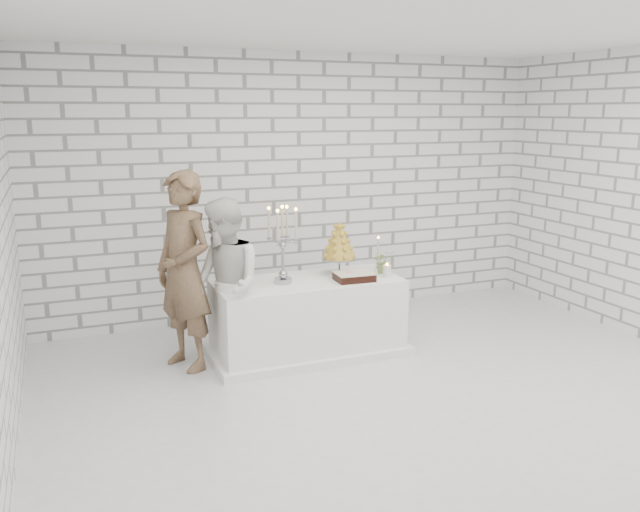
{
  "coord_description": "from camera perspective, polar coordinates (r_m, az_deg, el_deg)",
  "views": [
    {
      "loc": [
        -2.6,
        -4.55,
        2.35
      ],
      "look_at": [
        -0.4,
        0.86,
        1.05
      ],
      "focal_mm": 36.67,
      "sensor_mm": 36.0,
      "label": 1
    }
  ],
  "objects": [
    {
      "name": "wall_back",
      "position": [
        7.56,
        -1.84,
        6.09
      ],
      "size": [
        6.0,
        0.01,
        3.0
      ],
      "primitive_type": "cube",
      "color": "white",
      "rests_on": "ground"
    },
    {
      "name": "chocolate_cake",
      "position": [
        6.3,
        3.01,
        -1.8
      ],
      "size": [
        0.38,
        0.28,
        0.08
      ],
      "primitive_type": "cube",
      "rotation": [
        0.0,
        0.0,
        -0.06
      ],
      "color": "black",
      "rests_on": "cake_table"
    },
    {
      "name": "ceiling",
      "position": [
        5.28,
        8.06,
        19.49
      ],
      "size": [
        6.0,
        5.0,
        0.01
      ],
      "primitive_type": "cube",
      "color": "white",
      "rests_on": "ground"
    },
    {
      "name": "groom",
      "position": [
        6.08,
        -11.76,
        -1.32
      ],
      "size": [
        0.7,
        0.8,
        1.84
      ],
      "primitive_type": "imported",
      "rotation": [
        0.0,
        0.0,
        -1.1
      ],
      "color": "brown",
      "rests_on": "ground"
    },
    {
      "name": "pillar_candle",
      "position": [
        6.46,
        5.86,
        -1.32
      ],
      "size": [
        0.09,
        0.09,
        0.12
      ],
      "primitive_type": "cylinder",
      "rotation": [
        0.0,
        0.0,
        0.07
      ],
      "color": "white",
      "rests_on": "cake_table"
    },
    {
      "name": "candelabra",
      "position": [
        6.14,
        -3.28,
        1.0
      ],
      "size": [
        0.34,
        0.34,
        0.75
      ],
      "primitive_type": null,
      "rotation": [
        0.0,
        0.0,
        0.13
      ],
      "color": "#999AA3",
      "rests_on": "cake_table"
    },
    {
      "name": "flowers",
      "position": [
        6.6,
        5.59,
        -0.5
      ],
      "size": [
        0.25,
        0.22,
        0.23
      ],
      "primitive_type": "imported",
      "rotation": [
        0.0,
        0.0,
        -0.22
      ],
      "color": "olive",
      "rests_on": "cake_table"
    },
    {
      "name": "bride",
      "position": [
        5.97,
        -8.32,
        -2.64
      ],
      "size": [
        0.67,
        0.83,
        1.6
      ],
      "primitive_type": "imported",
      "rotation": [
        0.0,
        0.0,
        -1.48
      ],
      "color": "silver",
      "rests_on": "ground"
    },
    {
      "name": "ground",
      "position": [
        5.75,
        7.13,
        -11.71
      ],
      "size": [
        6.0,
        5.0,
        0.01
      ],
      "primitive_type": "cube",
      "color": "silver",
      "rests_on": "ground"
    },
    {
      "name": "extra_taper",
      "position": [
        6.77,
        5.09,
        0.21
      ],
      "size": [
        0.06,
        0.06,
        0.32
      ],
      "primitive_type": "cylinder",
      "rotation": [
        0.0,
        0.0,
        -0.01
      ],
      "color": "#BDB497",
      "rests_on": "cake_table"
    },
    {
      "name": "croquembouche",
      "position": [
        6.48,
        1.69,
        0.72
      ],
      "size": [
        0.42,
        0.42,
        0.54
      ],
      "primitive_type": null,
      "rotation": [
        0.0,
        0.0,
        0.22
      ],
      "color": "olive",
      "rests_on": "cake_table"
    },
    {
      "name": "cake_table",
      "position": [
        6.43,
        -1.09,
        -5.35
      ],
      "size": [
        1.8,
        0.8,
        0.75
      ],
      "primitive_type": "cube",
      "color": "white",
      "rests_on": "ground"
    }
  ]
}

